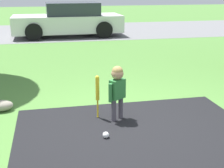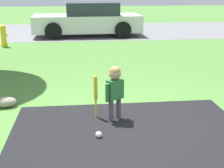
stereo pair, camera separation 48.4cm
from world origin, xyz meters
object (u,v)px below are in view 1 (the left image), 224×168
Objects in this scene: child at (117,85)px; sports_ball at (106,135)px; parked_car at (69,20)px; baseball_bat at (97,91)px.

child reaches higher than sports_ball.
parked_car is (0.23, 9.50, 0.61)m from sports_ball.
child is 0.34m from baseball_bat.
child is at bearing -25.16° from baseball_bat.
parked_car reaches higher than child.
baseball_bat is at bearing 89.42° from sports_ball.
baseball_bat is 0.83m from sports_ball.
child is 1.24× the size of baseball_bat.
parked_car is at bearing 88.55° from baseball_bat.
sports_ball is (-0.30, -0.59, -0.52)m from child.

